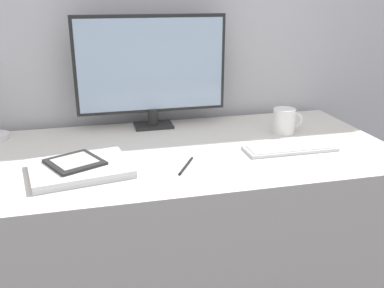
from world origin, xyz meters
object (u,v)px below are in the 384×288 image
at_px(coffee_mug, 285,121).
at_px(monitor, 151,68).
at_px(ereader, 75,162).
at_px(keyboard, 290,148).
at_px(laptop, 80,169).
at_px(pen, 186,166).

bearing_deg(coffee_mug, monitor, 156.91).
bearing_deg(monitor, ereader, -127.51).
bearing_deg(ereader, monitor, 52.49).
height_order(keyboard, laptop, laptop).
distance_m(keyboard, pen, 0.42).
xyz_separation_m(monitor, laptop, (-0.31, -0.44, -0.24)).
bearing_deg(laptop, keyboard, 2.20).
relative_size(coffee_mug, pen, 0.96).
bearing_deg(keyboard, coffee_mug, 71.13).
relative_size(monitor, keyboard, 1.86).
height_order(monitor, keyboard, monitor).
height_order(coffee_mug, pen, coffee_mug).
bearing_deg(coffee_mug, ereader, -166.35).
distance_m(monitor, laptop, 0.59).
xyz_separation_m(keyboard, pen, (-0.41, -0.07, -0.00)).
bearing_deg(ereader, keyboard, 0.87).
xyz_separation_m(laptop, coffee_mug, (0.82, 0.22, 0.04)).
relative_size(laptop, pen, 2.61).
bearing_deg(pen, ereader, 171.07).
bearing_deg(pen, monitor, 94.31).
distance_m(laptop, pen, 0.35).
relative_size(laptop, ereader, 1.63).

